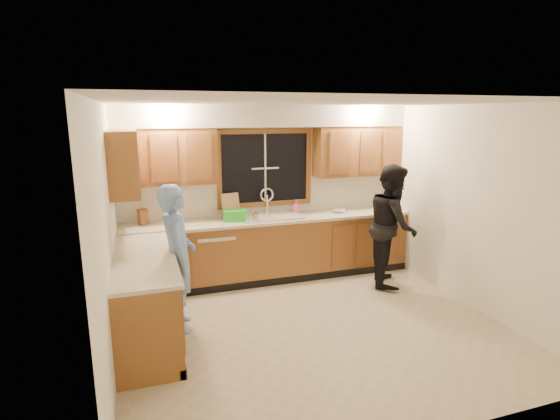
{
  "coord_description": "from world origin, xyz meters",
  "views": [
    {
      "loc": [
        -1.8,
        -4.25,
        2.39
      ],
      "look_at": [
        -0.18,
        0.65,
        1.24
      ],
      "focal_mm": 28.0,
      "sensor_mm": 36.0,
      "label": 1
    }
  ],
  "objects_px": {
    "sink": "(271,221)",
    "knife_block": "(143,217)",
    "dish_crate": "(235,215)",
    "soap_bottle": "(296,206)",
    "bowl": "(339,211)",
    "dishwasher": "(214,257)",
    "woman": "(392,225)",
    "man": "(178,258)",
    "stove": "(147,321)"
  },
  "relations": [
    {
      "from": "bowl",
      "to": "woman",
      "type": "bearing_deg",
      "value": -55.79
    },
    {
      "from": "woman",
      "to": "dish_crate",
      "type": "height_order",
      "value": "woman"
    },
    {
      "from": "woman",
      "to": "dish_crate",
      "type": "relative_size",
      "value": 5.35
    },
    {
      "from": "stove",
      "to": "dishwasher",
      "type": "bearing_deg",
      "value": 62.31
    },
    {
      "from": "stove",
      "to": "man",
      "type": "relative_size",
      "value": 0.54
    },
    {
      "from": "woman",
      "to": "soap_bottle",
      "type": "xyz_separation_m",
      "value": [
        -1.12,
        0.87,
        0.17
      ]
    },
    {
      "from": "dishwasher",
      "to": "woman",
      "type": "relative_size",
      "value": 0.48
    },
    {
      "from": "knife_block",
      "to": "dish_crate",
      "type": "distance_m",
      "value": 1.25
    },
    {
      "from": "knife_block",
      "to": "soap_bottle",
      "type": "bearing_deg",
      "value": -25.63
    },
    {
      "from": "sink",
      "to": "knife_block",
      "type": "height_order",
      "value": "sink"
    },
    {
      "from": "stove",
      "to": "knife_block",
      "type": "relative_size",
      "value": 4.28
    },
    {
      "from": "dishwasher",
      "to": "soap_bottle",
      "type": "height_order",
      "value": "soap_bottle"
    },
    {
      "from": "knife_block",
      "to": "dish_crate",
      "type": "xyz_separation_m",
      "value": [
        1.24,
        -0.14,
        -0.03
      ]
    },
    {
      "from": "dishwasher",
      "to": "knife_block",
      "type": "xyz_separation_m",
      "value": [
        -0.91,
        0.16,
        0.62
      ]
    },
    {
      "from": "man",
      "to": "bowl",
      "type": "distance_m",
      "value": 2.75
    },
    {
      "from": "dishwasher",
      "to": "stove",
      "type": "relative_size",
      "value": 0.91
    },
    {
      "from": "woman",
      "to": "man",
      "type": "bearing_deg",
      "value": 124.51
    },
    {
      "from": "sink",
      "to": "stove",
      "type": "xyz_separation_m",
      "value": [
        -1.8,
        -1.82,
        -0.41
      ]
    },
    {
      "from": "woman",
      "to": "dishwasher",
      "type": "bearing_deg",
      "value": 100.12
    },
    {
      "from": "stove",
      "to": "sink",
      "type": "bearing_deg",
      "value": 45.39
    },
    {
      "from": "man",
      "to": "woman",
      "type": "distance_m",
      "value": 3.02
    },
    {
      "from": "sink",
      "to": "dish_crate",
      "type": "height_order",
      "value": "sink"
    },
    {
      "from": "dishwasher",
      "to": "soap_bottle",
      "type": "bearing_deg",
      "value": 6.81
    },
    {
      "from": "dishwasher",
      "to": "soap_bottle",
      "type": "xyz_separation_m",
      "value": [
        1.29,
        0.15,
        0.62
      ]
    },
    {
      "from": "dish_crate",
      "to": "sink",
      "type": "bearing_deg",
      "value": -0.11
    },
    {
      "from": "soap_bottle",
      "to": "bowl",
      "type": "distance_m",
      "value": 0.66
    },
    {
      "from": "sink",
      "to": "knife_block",
      "type": "xyz_separation_m",
      "value": [
        -1.76,
        0.14,
        0.16
      ]
    },
    {
      "from": "man",
      "to": "woman",
      "type": "bearing_deg",
      "value": -80.6
    },
    {
      "from": "bowl",
      "to": "man",
      "type": "bearing_deg",
      "value": -155.98
    },
    {
      "from": "sink",
      "to": "bowl",
      "type": "relative_size",
      "value": 4.51
    },
    {
      "from": "sink",
      "to": "dish_crate",
      "type": "bearing_deg",
      "value": 179.89
    },
    {
      "from": "man",
      "to": "dish_crate",
      "type": "height_order",
      "value": "man"
    },
    {
      "from": "dish_crate",
      "to": "stove",
      "type": "bearing_deg",
      "value": -124.94
    },
    {
      "from": "knife_block",
      "to": "dish_crate",
      "type": "height_order",
      "value": "knife_block"
    },
    {
      "from": "bowl",
      "to": "sink",
      "type": "bearing_deg",
      "value": 178.81
    },
    {
      "from": "dish_crate",
      "to": "bowl",
      "type": "xyz_separation_m",
      "value": [
        1.6,
        -0.02,
        -0.05
      ]
    },
    {
      "from": "woman",
      "to": "knife_block",
      "type": "bearing_deg",
      "value": 101.9
    },
    {
      "from": "dishwasher",
      "to": "dish_crate",
      "type": "bearing_deg",
      "value": 2.76
    },
    {
      "from": "bowl",
      "to": "knife_block",
      "type": "bearing_deg",
      "value": 176.65
    },
    {
      "from": "dishwasher",
      "to": "stove",
      "type": "bearing_deg",
      "value": -117.69
    },
    {
      "from": "sink",
      "to": "stove",
      "type": "relative_size",
      "value": 0.96
    },
    {
      "from": "woman",
      "to": "knife_block",
      "type": "relative_size",
      "value": 8.13
    },
    {
      "from": "dishwasher",
      "to": "woman",
      "type": "xyz_separation_m",
      "value": [
        2.41,
        -0.71,
        0.45
      ]
    },
    {
      "from": "dishwasher",
      "to": "dish_crate",
      "type": "distance_m",
      "value": 0.67
    },
    {
      "from": "dishwasher",
      "to": "stove",
      "type": "height_order",
      "value": "stove"
    },
    {
      "from": "man",
      "to": "bowl",
      "type": "xyz_separation_m",
      "value": [
        2.51,
        1.12,
        0.12
      ]
    },
    {
      "from": "dishwasher",
      "to": "knife_block",
      "type": "distance_m",
      "value": 1.11
    },
    {
      "from": "stove",
      "to": "soap_bottle",
      "type": "distance_m",
      "value": 3.03
    },
    {
      "from": "knife_block",
      "to": "bowl",
      "type": "distance_m",
      "value": 2.85
    },
    {
      "from": "stove",
      "to": "dish_crate",
      "type": "xyz_separation_m",
      "value": [
        1.28,
        1.83,
        0.54
      ]
    }
  ]
}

